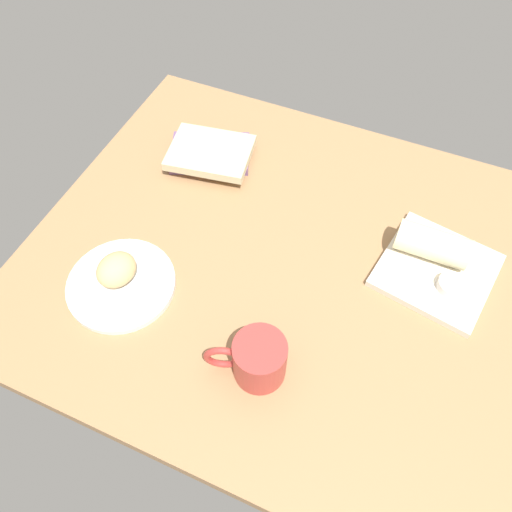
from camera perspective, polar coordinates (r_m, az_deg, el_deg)
dining_table at (r=105.88cm, az=4.34°, el=-1.32°), size 110.00×90.00×4.00cm
round_plate at (r=103.74cm, az=-15.05°, el=-3.13°), size 21.60×21.60×1.40cm
scone_pastry at (r=101.49cm, az=-15.59°, el=-1.50°), size 8.70×9.61×5.83cm
square_plate at (r=108.25cm, az=19.81°, el=-1.55°), size 24.78×24.78×1.60cm
sauce_cup at (r=104.97cm, az=21.33°, el=-3.07°), size 5.38×5.38×2.01cm
breakfast_wrap at (r=106.71cm, az=19.44°, el=1.27°), size 14.45×6.41×6.39cm
book_stack at (r=122.00cm, az=-5.22°, el=11.60°), size 22.55×19.81×4.30cm
coffee_mug at (r=88.30cm, az=0.17°, el=-11.65°), size 14.13×9.42×9.67cm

